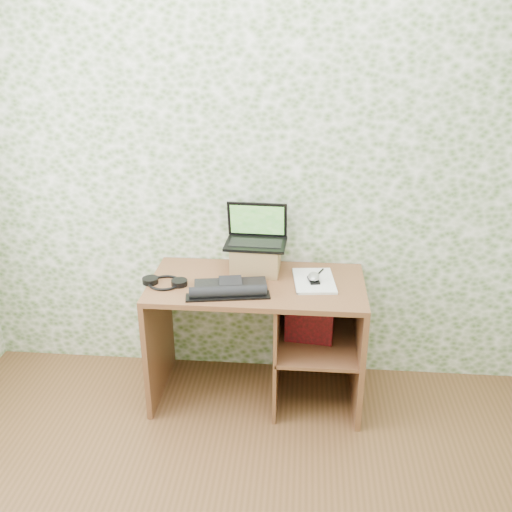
# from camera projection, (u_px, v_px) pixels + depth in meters

# --- Properties ---
(wall_back) EXTENTS (3.50, 0.00, 3.50)m
(wall_back) POSITION_uv_depth(u_px,v_px,m) (262.00, 172.00, 3.24)
(wall_back) COLOR white
(wall_back) RESTS_ON ground
(desk) EXTENTS (1.20, 0.60, 0.75)m
(desk) POSITION_uv_depth(u_px,v_px,m) (271.00, 322.00, 3.30)
(desk) COLOR brown
(desk) RESTS_ON floor
(riser) EXTENTS (0.28, 0.24, 0.16)m
(riser) POSITION_uv_depth(u_px,v_px,m) (256.00, 258.00, 3.28)
(riser) COLOR olive
(riser) RESTS_ON desk
(laptop) EXTENTS (0.35, 0.25, 0.23)m
(laptop) POSITION_uv_depth(u_px,v_px,m) (256.00, 234.00, 3.26)
(laptop) COLOR black
(laptop) RESTS_ON riser
(keyboard) EXTENTS (0.45, 0.29, 0.06)m
(keyboard) POSITION_uv_depth(u_px,v_px,m) (229.00, 288.00, 3.06)
(keyboard) COLOR black
(keyboard) RESTS_ON desk
(headphones) EXTENTS (0.26, 0.20, 0.03)m
(headphones) POSITION_uv_depth(u_px,v_px,m) (165.00, 282.00, 3.15)
(headphones) COLOR black
(headphones) RESTS_ON desk
(notepad) EXTENTS (0.25, 0.33, 0.01)m
(notepad) POSITION_uv_depth(u_px,v_px,m) (314.00, 281.00, 3.17)
(notepad) COLOR silver
(notepad) RESTS_ON desk
(mouse) EXTENTS (0.09, 0.11, 0.03)m
(mouse) POSITION_uv_depth(u_px,v_px,m) (314.00, 278.00, 3.15)
(mouse) COLOR #B3B3B6
(mouse) RESTS_ON notepad
(pen) EXTENTS (0.07, 0.15, 0.01)m
(pen) POSITION_uv_depth(u_px,v_px,m) (318.00, 274.00, 3.23)
(pen) COLOR black
(pen) RESTS_ON notepad
(red_box) EXTENTS (0.28, 0.12, 0.33)m
(red_box) POSITION_uv_depth(u_px,v_px,m) (310.00, 316.00, 3.23)
(red_box) COLOR maroon
(red_box) RESTS_ON desk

